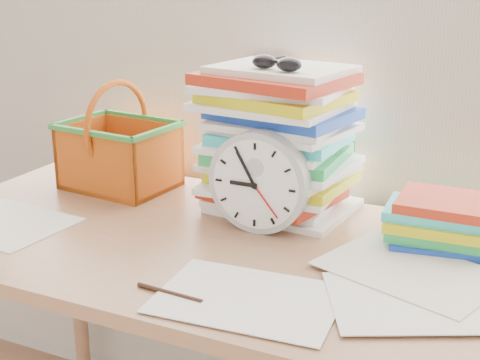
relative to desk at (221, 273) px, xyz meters
The scene contains 8 objects.
desk is the anchor object (origin of this frame).
paper_stack 0.34m from the desk, 81.06° to the left, with size 0.34×0.28×0.34m, color white, non-canonical shape.
clock 0.21m from the desk, 59.39° to the left, with size 0.22×0.22×0.04m, color #AFB0B1.
sunglasses 0.46m from the desk, 72.18° to the left, with size 0.14×0.12×0.03m, color black, non-canonical shape.
book_stack 0.47m from the desk, 21.61° to the left, with size 0.24×0.19×0.10m, color white, non-canonical shape.
basket 0.49m from the desk, 152.63° to the left, with size 0.27×0.21×0.27m, color orange, non-canonical shape.
pen 0.27m from the desk, 83.47° to the right, with size 0.01×0.01×0.13m, color black.
scattered_papers 0.08m from the desk, ahead, with size 1.26×0.42×0.02m, color white, non-canonical shape.
Camera 1 is at (0.59, 0.45, 1.31)m, focal length 50.00 mm.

